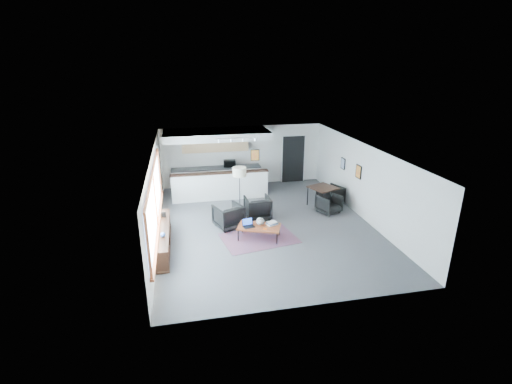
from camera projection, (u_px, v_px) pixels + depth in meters
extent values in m
cube|color=#4C4C4F|center=(265.00, 225.00, 12.58)|extent=(7.00, 9.00, 0.01)
cube|color=white|center=(266.00, 150.00, 11.70)|extent=(7.00, 9.00, 0.01)
cube|color=silver|center=(242.00, 156.00, 16.30)|extent=(7.00, 0.01, 2.60)
cube|color=silver|center=(312.00, 255.00, 7.99)|extent=(7.00, 0.01, 2.60)
cube|color=silver|center=(155.00, 196.00, 11.48)|extent=(0.01, 9.00, 2.60)
cube|color=silver|center=(364.00, 182.00, 12.81)|extent=(0.01, 9.00, 2.60)
cube|color=#8CBFFF|center=(154.00, 200.00, 10.59)|extent=(0.02, 5.80, 1.55)
cube|color=brown|center=(158.00, 225.00, 10.86)|extent=(0.10, 5.95, 0.06)
cube|color=brown|center=(152.00, 173.00, 10.32)|extent=(0.06, 5.95, 0.06)
cube|color=brown|center=(148.00, 247.00, 7.92)|extent=(0.06, 0.06, 1.60)
cube|color=brown|center=(155.00, 200.00, 10.59)|extent=(0.06, 0.06, 1.60)
cube|color=brown|center=(159.00, 172.00, 13.27)|extent=(0.06, 0.06, 1.60)
cube|color=black|center=(163.00, 229.00, 10.82)|extent=(0.35, 3.00, 0.05)
cube|color=black|center=(165.00, 246.00, 11.02)|extent=(0.35, 3.00, 0.05)
cube|color=black|center=(162.00, 263.00, 9.58)|extent=(0.33, 0.04, 0.55)
cube|color=black|center=(164.00, 238.00, 10.92)|extent=(0.33, 0.04, 0.55)
cube|color=black|center=(165.00, 218.00, 12.26)|extent=(0.33, 0.04, 0.55)
cube|color=#3359A5|center=(163.00, 265.00, 9.77)|extent=(0.18, 0.04, 0.20)
cube|color=silver|center=(163.00, 261.00, 9.93)|extent=(0.18, 0.04, 0.22)
cube|color=maroon|center=(163.00, 258.00, 10.08)|extent=(0.18, 0.04, 0.24)
cube|color=black|center=(163.00, 255.00, 10.24)|extent=(0.18, 0.04, 0.20)
cube|color=#3359A5|center=(164.00, 252.00, 10.40)|extent=(0.18, 0.04, 0.22)
cube|color=silver|center=(164.00, 249.00, 10.55)|extent=(0.18, 0.04, 0.24)
cube|color=maroon|center=(164.00, 247.00, 10.72)|extent=(0.18, 0.04, 0.20)
cube|color=black|center=(164.00, 244.00, 10.87)|extent=(0.18, 0.04, 0.22)
cube|color=#3359A5|center=(164.00, 241.00, 11.02)|extent=(0.18, 0.03, 0.24)
cube|color=silver|center=(164.00, 239.00, 11.19)|extent=(0.18, 0.03, 0.20)
cube|color=maroon|center=(165.00, 236.00, 11.34)|extent=(0.18, 0.03, 0.22)
cube|color=black|center=(165.00, 233.00, 11.49)|extent=(0.18, 0.04, 0.24)
cube|color=black|center=(163.00, 215.00, 11.52)|extent=(0.14, 0.02, 0.18)
sphere|color=#264C99|center=(163.00, 235.00, 10.24)|extent=(0.14, 0.14, 0.14)
cube|color=white|center=(220.00, 186.00, 14.66)|extent=(3.80, 0.25, 1.10)
cube|color=black|center=(220.00, 173.00, 14.47)|extent=(3.85, 0.32, 0.04)
cube|color=white|center=(217.00, 178.00, 16.03)|extent=(3.80, 0.60, 0.90)
cube|color=#2D2D2D|center=(216.00, 168.00, 15.87)|extent=(3.82, 0.62, 0.04)
cube|color=tan|center=(215.00, 143.00, 15.66)|extent=(2.80, 0.35, 0.70)
cube|color=white|center=(216.00, 135.00, 14.85)|extent=(4.20, 1.80, 0.30)
cube|color=black|center=(255.00, 155.00, 14.53)|extent=(0.35, 0.03, 0.45)
cube|color=orange|center=(255.00, 155.00, 14.51)|extent=(0.30, 0.01, 0.40)
cube|color=black|center=(293.00, 159.00, 16.74)|extent=(1.00, 0.12, 2.10)
cube|color=white|center=(282.00, 160.00, 16.65)|extent=(0.06, 0.10, 2.10)
cube|color=white|center=(304.00, 158.00, 16.85)|extent=(0.06, 0.10, 2.10)
cube|color=white|center=(294.00, 135.00, 16.39)|extent=(1.10, 0.10, 0.06)
cube|color=silver|center=(236.00, 138.00, 13.63)|extent=(1.60, 0.04, 0.04)
cylinder|color=silver|center=(219.00, 141.00, 13.54)|extent=(0.07, 0.07, 0.09)
cylinder|color=silver|center=(231.00, 140.00, 13.62)|extent=(0.07, 0.07, 0.09)
cylinder|color=silver|center=(243.00, 140.00, 13.71)|extent=(0.07, 0.07, 0.09)
cylinder|color=silver|center=(255.00, 139.00, 13.79)|extent=(0.07, 0.07, 0.09)
cube|color=black|center=(359.00, 172.00, 13.08)|extent=(0.03, 0.38, 0.48)
cube|color=orange|center=(358.00, 172.00, 13.08)|extent=(0.00, 0.32, 0.42)
cube|color=black|center=(343.00, 164.00, 14.30)|extent=(0.03, 0.34, 0.44)
cube|color=#859FC5|center=(343.00, 164.00, 14.30)|extent=(0.00, 0.28, 0.38)
cube|color=#5D3449|center=(259.00, 238.00, 11.61)|extent=(2.48, 1.90, 0.01)
cube|color=brown|center=(259.00, 227.00, 11.48)|extent=(1.47, 1.13, 0.05)
cube|color=black|center=(238.00, 236.00, 11.37)|extent=(0.04, 0.04, 0.38)
cube|color=black|center=(242.00, 227.00, 11.92)|extent=(0.04, 0.04, 0.38)
cube|color=black|center=(277.00, 239.00, 11.17)|extent=(0.04, 0.04, 0.38)
cube|color=black|center=(279.00, 230.00, 11.73)|extent=(0.04, 0.04, 0.38)
cube|color=black|center=(257.00, 232.00, 11.21)|extent=(1.16, 0.49, 0.03)
cube|color=black|center=(261.00, 224.00, 11.76)|extent=(1.16, 0.49, 0.03)
cube|color=black|center=(249.00, 227.00, 11.40)|extent=(0.38, 0.31, 0.02)
cube|color=black|center=(247.00, 222.00, 11.47)|extent=(0.35, 0.13, 0.22)
cube|color=blue|center=(247.00, 222.00, 11.46)|extent=(0.31, 0.11, 0.19)
sphere|color=gray|center=(260.00, 221.00, 11.49)|extent=(0.25, 0.25, 0.25)
cube|color=silver|center=(272.00, 224.00, 11.56)|extent=(0.40, 0.36, 0.04)
cube|color=#3359A5|center=(272.00, 223.00, 11.55)|extent=(0.36, 0.32, 0.03)
cube|color=silver|center=(272.00, 222.00, 11.52)|extent=(0.33, 0.30, 0.03)
cube|color=#E5590C|center=(265.00, 229.00, 11.27)|extent=(0.13, 0.13, 0.01)
imported|color=black|center=(228.00, 215.00, 12.27)|extent=(1.07, 1.04, 0.86)
imported|color=black|center=(258.00, 207.00, 12.96)|extent=(0.88, 0.82, 0.86)
cylinder|color=black|center=(240.00, 211.00, 13.63)|extent=(0.38, 0.38, 0.03)
cylinder|color=black|center=(240.00, 193.00, 13.38)|extent=(0.03, 0.03, 1.44)
cylinder|color=#EDE6C3|center=(239.00, 172.00, 13.11)|extent=(0.63, 0.63, 0.32)
cube|color=black|center=(323.00, 188.00, 13.94)|extent=(1.18, 1.18, 0.04)
cylinder|color=black|center=(322.00, 202.00, 13.55)|extent=(0.05, 0.05, 0.72)
cylinder|color=black|center=(308.00, 196.00, 14.16)|extent=(0.05, 0.05, 0.72)
cylinder|color=black|center=(338.00, 198.00, 13.98)|extent=(0.05, 0.05, 0.72)
cylinder|color=black|center=(323.00, 192.00, 14.59)|extent=(0.05, 0.05, 0.72)
imported|color=black|center=(329.00, 204.00, 13.49)|extent=(0.80, 0.78, 0.64)
imported|color=black|center=(330.00, 196.00, 14.20)|extent=(0.87, 0.84, 0.70)
imported|color=black|center=(229.00, 163.00, 15.92)|extent=(0.54, 0.33, 0.35)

